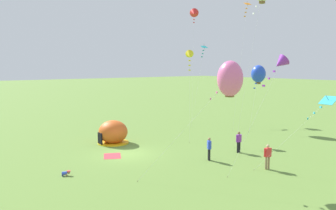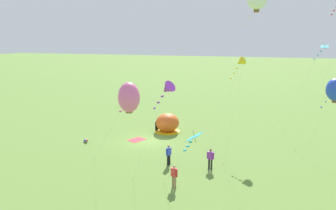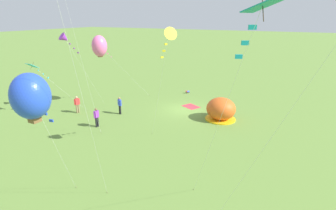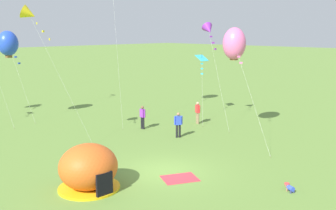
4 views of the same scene
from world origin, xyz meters
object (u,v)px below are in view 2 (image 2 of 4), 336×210
object	(u,v)px
person_strolling	(174,175)
kite_pink	(129,98)
kite_purple	(167,89)
kite_teal	(322,50)
person_near_tent	(169,154)
popup_tent	(167,123)
kite_cyan	(193,139)
kite_yellow	(240,62)
person_center_field	(210,158)
kite_blue	(336,90)
toddler_crawling	(86,141)

from	to	relation	value
person_strolling	kite_pink	bearing A→B (deg)	-96.24
kite_purple	kite_teal	bearing A→B (deg)	149.38
person_near_tent	kite_pink	xyz separation A→B (m)	(3.56, -1.83, 5.27)
popup_tent	person_strolling	world-z (taller)	popup_tent
kite_teal	kite_cyan	distance (m)	23.08
person_strolling	popup_tent	bearing A→B (deg)	-160.03
kite_teal	kite_cyan	world-z (taller)	kite_teal
person_near_tent	kite_yellow	distance (m)	11.52
person_center_field	kite_pink	xyz separation A→B (m)	(3.70, -5.29, 5.27)
kite_blue	kite_cyan	distance (m)	15.49
person_strolling	kite_blue	xyz separation A→B (m)	(-9.58, 11.23, 5.16)
popup_tent	kite_purple	size ratio (longest dim) A/B	0.36
kite_purple	kite_teal	size ratio (longest dim) A/B	0.79
popup_tent	kite_purple	xyz separation A→B (m)	(14.02, 4.54, 6.18)
kite_cyan	kite_blue	bearing A→B (deg)	143.07
popup_tent	kite_pink	bearing A→B (deg)	5.78
popup_tent	person_strolling	xyz separation A→B (m)	(13.17, 4.79, -0.03)
person_strolling	kite_yellow	xyz separation A→B (m)	(-11.69, 3.05, 7.09)
kite_yellow	kite_teal	world-z (taller)	kite_teal
person_near_tent	person_center_field	world-z (taller)	same
popup_tent	kite_cyan	distance (m)	17.68
person_strolling	person_near_tent	size ratio (longest dim) A/B	1.00
person_center_field	kite_cyan	world-z (taller)	kite_cyan
toddler_crawling	kite_pink	size ratio (longest dim) A/B	0.08
popup_tent	person_center_field	size ratio (longest dim) A/B	1.63
popup_tent	person_near_tent	world-z (taller)	popup_tent
kite_teal	kite_blue	bearing A→B (deg)	2.00
popup_tent	person_center_field	world-z (taller)	popup_tent
kite_yellow	kite_blue	world-z (taller)	kite_yellow
person_center_field	kite_yellow	bearing A→B (deg)	170.67
popup_tent	toddler_crawling	bearing A→B (deg)	-47.04
kite_pink	kite_cyan	world-z (taller)	kite_pink
kite_purple	kite_blue	size ratio (longest dim) A/B	1.09
toddler_crawling	kite_teal	xyz separation A→B (m)	(-11.05, 22.36, 8.89)
kite_purple	kite_yellow	world-z (taller)	kite_yellow
popup_tent	kite_blue	size ratio (longest dim) A/B	0.40
person_near_tent	kite_purple	world-z (taller)	kite_purple
person_strolling	kite_cyan	xyz separation A→B (m)	(2.75, 1.96, 3.69)
person_near_tent	person_center_field	bearing A→B (deg)	92.31
popup_tent	kite_teal	distance (m)	18.33
person_strolling	kite_purple	bearing A→B (deg)	-16.20
kite_cyan	toddler_crawling	bearing A→B (deg)	-126.04
kite_yellow	kite_cyan	bearing A→B (deg)	-4.30
toddler_crawling	kite_blue	size ratio (longest dim) A/B	0.08
person_near_tent	kite_teal	xyz separation A→B (m)	(-14.11, 12.60, 8.11)
person_center_field	kite_pink	bearing A→B (deg)	-55.08
person_strolling	kite_cyan	world-z (taller)	kite_cyan
popup_tent	kite_teal	bearing A→B (deg)	107.22
toddler_crawling	person_near_tent	distance (m)	10.25
person_strolling	kite_teal	distance (m)	22.60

